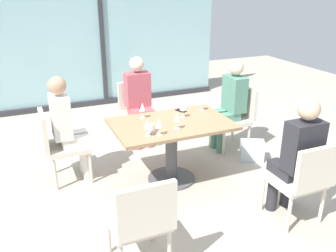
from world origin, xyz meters
TOP-DOWN VIEW (x-y plane):
  - ground_plane at (0.00, 0.00)m, footprint 12.00×12.00m
  - window_wall_backdrop at (0.00, 3.20)m, footprint 4.53×0.10m
  - dining_table_main at (0.00, 0.00)m, footprint 1.33×0.87m
  - chair_far_right at (1.19, 0.49)m, footprint 0.50×0.46m
  - chair_near_window at (0.00, 1.24)m, footprint 0.46×0.51m
  - chair_front_right at (0.80, -1.24)m, footprint 0.46×0.50m
  - chair_far_left at (-1.19, 0.49)m, footprint 0.50×0.46m
  - chair_front_left at (-0.80, -1.24)m, footprint 0.46×0.50m
  - person_far_right at (1.08, 0.49)m, footprint 0.39×0.34m
  - person_near_window at (-0.00, 1.13)m, footprint 0.34×0.39m
  - person_front_right at (0.80, -1.13)m, footprint 0.34×0.39m
  - person_far_left at (-1.08, 0.49)m, footprint 0.39×0.34m
  - wine_glass_0 at (-0.26, -0.28)m, footprint 0.07×0.07m
  - wine_glass_1 at (0.51, 0.24)m, footprint 0.07×0.07m
  - wine_glass_2 at (-0.02, -0.20)m, footprint 0.07×0.07m
  - wine_glass_3 at (-0.25, 0.27)m, footprint 0.07×0.07m
  - wine_glass_4 at (0.19, 0.10)m, footprint 0.07×0.07m
  - wine_glass_5 at (-0.38, -0.27)m, footprint 0.07×0.07m
  - coffee_cup at (-0.31, -0.18)m, footprint 0.08×0.08m
  - cell_phone_on_table at (0.26, 0.31)m, footprint 0.12×0.16m
  - handbag_0 at (1.18, 0.04)m, footprint 0.34×0.28m

SIDE VIEW (x-z plane):
  - ground_plane at x=0.00m, z-range 0.00..0.00m
  - handbag_0 at x=1.18m, z-range 0.00..0.28m
  - chair_far_right at x=1.19m, z-range 0.06..0.93m
  - chair_near_window at x=0.00m, z-range 0.06..0.93m
  - chair_front_right at x=0.80m, z-range 0.06..0.93m
  - chair_far_left at x=-1.19m, z-range 0.06..0.93m
  - chair_front_left at x=-0.80m, z-range 0.06..0.93m
  - dining_table_main at x=0.00m, z-range 0.18..0.91m
  - person_far_right at x=1.08m, z-range 0.07..1.33m
  - person_near_window at x=0.00m, z-range 0.07..1.33m
  - person_front_right at x=0.80m, z-range 0.07..1.33m
  - person_far_left at x=-1.08m, z-range 0.07..1.33m
  - cell_phone_on_table at x=0.26m, z-range 0.73..0.74m
  - coffee_cup at x=-0.31m, z-range 0.73..0.82m
  - wine_glass_0 at x=-0.26m, z-range 0.77..0.95m
  - wine_glass_1 at x=0.51m, z-range 0.77..0.95m
  - wine_glass_2 at x=-0.02m, z-range 0.77..0.95m
  - wine_glass_3 at x=-0.25m, z-range 0.77..0.95m
  - wine_glass_4 at x=0.19m, z-range 0.77..0.95m
  - wine_glass_5 at x=-0.38m, z-range 0.77..0.95m
  - window_wall_backdrop at x=0.00m, z-range -0.14..2.56m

